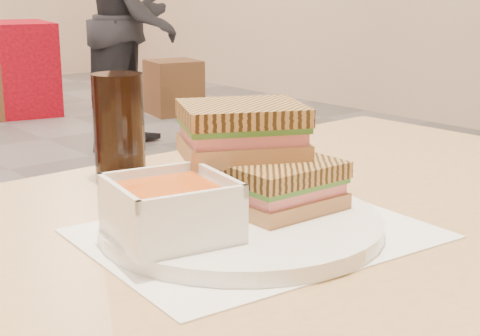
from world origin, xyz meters
TOP-DOWN VIEW (x-y plane):
  - main_table at (0.05, -2.00)m, footprint 1.23×0.74m
  - tray_liner at (0.02, -2.02)m, footprint 0.36×0.29m
  - plate at (0.01, -2.00)m, footprint 0.30×0.30m
  - soup_bowl at (-0.08, -2.01)m, footprint 0.13×0.13m
  - panini_lower at (0.06, -2.01)m, footprint 0.12×0.10m
  - panini_upper at (0.05, -1.95)m, footprint 0.17×0.16m
  - cola_glass at (0.02, -1.74)m, footprint 0.07×0.07m
  - bg_chair_1l at (1.62, 2.84)m, footprint 0.43×0.43m
  - bg_chair_1r at (2.70, 2.13)m, footprint 0.44×0.44m
  - patron_b at (1.87, 1.28)m, footprint 0.97×0.93m

SIDE VIEW (x-z plane):
  - bg_chair_1r at x=2.70m, z-range 0.00..0.42m
  - bg_chair_1l at x=1.62m, z-range 0.00..0.43m
  - main_table at x=0.05m, z-range 0.26..1.01m
  - tray_liner at x=0.02m, z-range 0.75..0.75m
  - plate at x=0.01m, z-range 0.75..0.77m
  - patron_b at x=1.87m, z-range 0.00..1.58m
  - soup_bowl at x=-0.08m, z-range 0.76..0.82m
  - panini_lower at x=0.06m, z-range 0.77..0.82m
  - cola_glass at x=0.02m, z-range 0.75..0.89m
  - panini_upper at x=0.05m, z-range 0.82..0.88m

